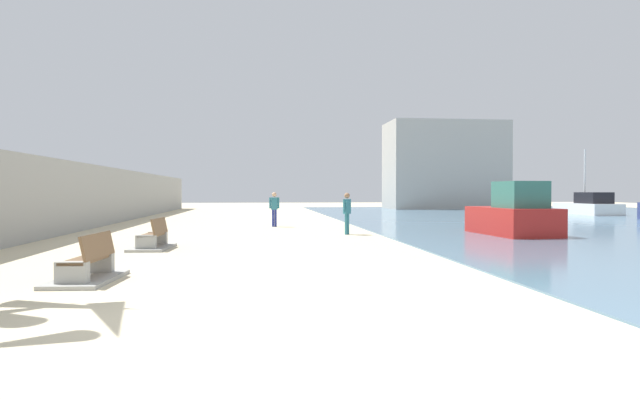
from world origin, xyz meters
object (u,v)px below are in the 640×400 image
object	(u,v)px
boat_nearest	(588,206)
person_walking	(274,206)
bench_far	(153,242)
boat_far_right	(514,215)
person_standing	(347,210)
bench_near	(88,270)

from	to	relation	value
boat_nearest	person_walking	bearing A→B (deg)	-155.58
bench_far	boat_nearest	world-z (taller)	boat_nearest
boat_far_right	bench_far	bearing A→B (deg)	-165.97
person_walking	boat_far_right	size ratio (longest dim) A/B	0.41
boat_nearest	person_standing	bearing A→B (deg)	-142.83
person_standing	boat_nearest	xyz separation A→B (m)	(21.78, 16.51, -0.36)
person_walking	boat_far_right	xyz separation A→B (m)	(9.62, -6.70, -0.20)
bench_near	person_standing	bearing A→B (deg)	56.83
person_standing	boat_far_right	world-z (taller)	boat_far_right
person_walking	person_standing	distance (m)	6.05
person_walking	boat_far_right	bearing A→B (deg)	-34.85
person_standing	boat_far_right	distance (m)	6.86
bench_near	bench_far	xyz separation A→B (m)	(0.12, 6.16, 0.00)
bench_near	bench_far	world-z (taller)	same
bench_far	bench_near	bearing A→B (deg)	-91.15
bench_far	boat_nearest	distance (m)	35.89
boat_nearest	boat_far_right	xyz separation A→B (m)	(-15.06, -17.91, 0.17)
boat_far_right	bench_near	bearing A→B (deg)	-145.38
person_standing	boat_far_right	size ratio (longest dim) A/B	0.40
person_standing	boat_nearest	bearing A→B (deg)	37.17
bench_near	boat_nearest	size ratio (longest dim) A/B	0.34
bench_far	boat_far_right	size ratio (longest dim) A/B	0.50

